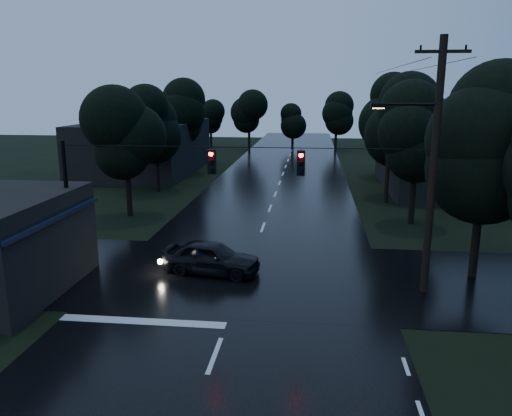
# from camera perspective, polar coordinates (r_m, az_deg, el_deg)

# --- Properties ---
(main_road) EXTENTS (12.00, 120.00, 0.02)m
(main_road) POSITION_cam_1_polar(r_m,az_deg,el_deg) (39.64, 2.23, 1.57)
(main_road) COLOR black
(main_road) RESTS_ON ground
(cross_street) EXTENTS (60.00, 9.00, 0.02)m
(cross_street) POSITION_cam_1_polar(r_m,az_deg,el_deg) (22.39, -1.26, -7.68)
(cross_street) COLOR black
(cross_street) RESTS_ON ground
(building_far_right) EXTENTS (10.00, 14.00, 4.40)m
(building_far_right) POSITION_cam_1_polar(r_m,az_deg,el_deg) (44.53, 21.00, 4.86)
(building_far_right) COLOR black
(building_far_right) RESTS_ON ground
(building_far_left) EXTENTS (10.00, 16.00, 5.00)m
(building_far_left) POSITION_cam_1_polar(r_m,az_deg,el_deg) (51.84, -12.61, 6.81)
(building_far_left) COLOR black
(building_far_left) RESTS_ON ground
(utility_pole_main) EXTENTS (3.50, 0.30, 10.00)m
(utility_pole_main) POSITION_cam_1_polar(r_m,az_deg,el_deg) (20.43, 19.40, 4.80)
(utility_pole_main) COLOR black
(utility_pole_main) RESTS_ON ground
(utility_pole_far) EXTENTS (2.00, 0.30, 7.50)m
(utility_pole_far) POSITION_cam_1_polar(r_m,az_deg,el_deg) (37.35, 14.93, 6.45)
(utility_pole_far) COLOR black
(utility_pole_far) RESTS_ON ground
(anchor_pole_left) EXTENTS (0.18, 0.18, 6.00)m
(anchor_pole_left) POSITION_cam_1_polar(r_m,az_deg,el_deg) (22.82, -20.66, -0.26)
(anchor_pole_left) COLOR black
(anchor_pole_left) RESTS_ON ground
(span_signals) EXTENTS (15.00, 0.37, 1.12)m
(span_signals) POSITION_cam_1_polar(r_m,az_deg,el_deg) (20.04, -0.14, 5.35)
(span_signals) COLOR black
(span_signals) RESTS_ON ground
(tree_corner_near) EXTENTS (4.48, 4.48, 9.44)m
(tree_corner_near) POSITION_cam_1_polar(r_m,az_deg,el_deg) (22.96, 24.81, 7.04)
(tree_corner_near) COLOR black
(tree_corner_near) RESTS_ON ground
(tree_left_a) EXTENTS (3.92, 3.92, 8.26)m
(tree_left_a) POSITION_cam_1_polar(r_m,az_deg,el_deg) (33.04, -14.70, 8.02)
(tree_left_a) COLOR black
(tree_left_a) RESTS_ON ground
(tree_left_b) EXTENTS (4.20, 4.20, 8.85)m
(tree_left_b) POSITION_cam_1_polar(r_m,az_deg,el_deg) (40.74, -11.48, 9.61)
(tree_left_b) COLOR black
(tree_left_b) RESTS_ON ground
(tree_left_c) EXTENTS (4.48, 4.48, 9.44)m
(tree_left_c) POSITION_cam_1_polar(r_m,az_deg,el_deg) (50.48, -8.66, 10.79)
(tree_left_c) COLOR black
(tree_left_c) RESTS_ON ground
(tree_right_a) EXTENTS (4.20, 4.20, 8.85)m
(tree_right_a) POSITION_cam_1_polar(r_m,az_deg,el_deg) (31.43, 17.95, 8.26)
(tree_right_a) COLOR black
(tree_right_a) RESTS_ON ground
(tree_right_b) EXTENTS (4.48, 4.48, 9.44)m
(tree_right_b) POSITION_cam_1_polar(r_m,az_deg,el_deg) (39.36, 16.60, 9.76)
(tree_right_b) COLOR black
(tree_right_b) RESTS_ON ground
(tree_right_c) EXTENTS (4.76, 4.76, 10.03)m
(tree_right_c) POSITION_cam_1_polar(r_m,az_deg,el_deg) (49.30, 15.34, 10.86)
(tree_right_c) COLOR black
(tree_right_c) RESTS_ON ground
(car) EXTENTS (4.59, 2.43, 1.49)m
(car) POSITION_cam_1_polar(r_m,az_deg,el_deg) (22.48, -5.11, -5.63)
(car) COLOR black
(car) RESTS_ON ground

